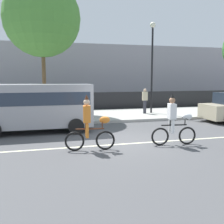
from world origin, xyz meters
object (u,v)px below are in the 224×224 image
at_px(street_lamp_post, 152,54).
at_px(pedestrian_onlooker, 145,100).
at_px(parade_cyclist_orange, 90,126).
at_px(parked_van_grey, 37,104).
at_px(parade_cyclist_zebra, 175,123).

height_order(street_lamp_post, pedestrian_onlooker, street_lamp_post).
distance_m(parade_cyclist_orange, parked_van_grey, 4.15).
distance_m(parade_cyclist_orange, parade_cyclist_zebra, 3.12).
height_order(parade_cyclist_zebra, pedestrian_onlooker, parade_cyclist_zebra).
height_order(parade_cyclist_zebra, parked_van_grey, parked_van_grey).
distance_m(parade_cyclist_zebra, parked_van_grey, 6.21).
relative_size(parade_cyclist_zebra, street_lamp_post, 0.33).
bearing_deg(pedestrian_onlooker, parade_cyclist_zebra, -103.61).
bearing_deg(parade_cyclist_orange, pedestrian_onlooker, 56.04).
relative_size(parade_cyclist_orange, parade_cyclist_zebra, 1.00).
relative_size(parade_cyclist_orange, pedestrian_onlooker, 1.19).
xyz_separation_m(parade_cyclist_orange, parked_van_grey, (-1.78, 3.72, 0.44)).
xyz_separation_m(parade_cyclist_orange, street_lamp_post, (5.43, 7.45, 3.15)).
height_order(parade_cyclist_orange, parked_van_grey, parked_van_grey).
relative_size(street_lamp_post, pedestrian_onlooker, 3.62).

